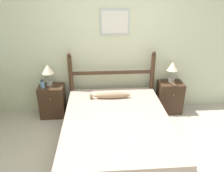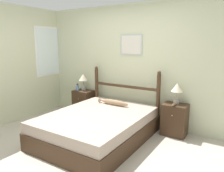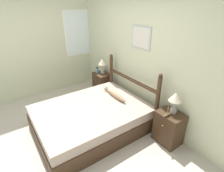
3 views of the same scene
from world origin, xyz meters
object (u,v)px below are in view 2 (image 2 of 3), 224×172
(table_lamp_right, at_px, (177,89))
(bottle, at_px, (77,87))
(fish_pillow, at_px, (113,102))
(nightstand_right, at_px, (175,120))
(model_boat, at_px, (174,105))
(bed, at_px, (98,127))
(table_lamp_left, at_px, (83,78))
(nightstand_left, at_px, (84,103))

(table_lamp_right, bearing_deg, bottle, -177.44)
(table_lamp_right, height_order, fish_pillow, table_lamp_right)
(nightstand_right, height_order, bottle, bottle)
(nightstand_right, relative_size, bottle, 3.56)
(model_boat, bearing_deg, nightstand_right, 91.09)
(bed, distance_m, table_lamp_left, 1.66)
(nightstand_right, relative_size, table_lamp_left, 1.53)
(nightstand_left, bearing_deg, nightstand_right, 0.00)
(table_lamp_left, bearing_deg, nightstand_right, -1.23)
(table_lamp_left, relative_size, model_boat, 2.01)
(table_lamp_right, bearing_deg, nightstand_right, -88.50)
(nightstand_left, bearing_deg, table_lamp_left, 119.84)
(nightstand_left, xyz_separation_m, table_lamp_left, (-0.03, 0.05, 0.59))
(bed, relative_size, nightstand_left, 3.45)
(table_lamp_left, relative_size, table_lamp_right, 1.00)
(table_lamp_right, bearing_deg, nightstand_left, -178.88)
(nightstand_left, xyz_separation_m, fish_pillow, (1.07, -0.33, 0.24))
(fish_pillow, bearing_deg, model_boat, 10.50)
(table_lamp_left, bearing_deg, table_lamp_right, -0.12)
(model_boat, bearing_deg, bed, -143.25)
(bottle, xyz_separation_m, fish_pillow, (1.20, -0.27, -0.13))
(nightstand_right, bearing_deg, fish_pillow, -164.31)
(table_lamp_left, bearing_deg, bottle, -131.57)
(nightstand_left, relative_size, table_lamp_right, 1.53)
(fish_pillow, bearing_deg, nightstand_right, 15.69)
(nightstand_left, bearing_deg, model_boat, -2.86)
(table_lamp_right, height_order, bottle, table_lamp_right)
(nightstand_right, height_order, table_lamp_left, table_lamp_left)
(table_lamp_right, xyz_separation_m, model_boat, (0.00, -0.16, -0.26))
(table_lamp_right, relative_size, model_boat, 2.01)
(table_lamp_right, bearing_deg, table_lamp_left, 179.88)
(nightstand_left, bearing_deg, bed, -40.30)
(bed, height_order, nightstand_right, nightstand_right)
(bed, relative_size, table_lamp_left, 5.28)
(bed, height_order, table_lamp_right, table_lamp_right)
(nightstand_left, bearing_deg, table_lamp_right, 1.12)
(bed, height_order, model_boat, model_boat)
(nightstand_right, xyz_separation_m, table_lamp_left, (-2.28, 0.05, 0.59))
(table_lamp_right, relative_size, fish_pillow, 0.57)
(bed, distance_m, nightstand_right, 1.48)
(bed, xyz_separation_m, table_lamp_left, (-1.15, 1.00, 0.65))
(nightstand_right, distance_m, fish_pillow, 1.25)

